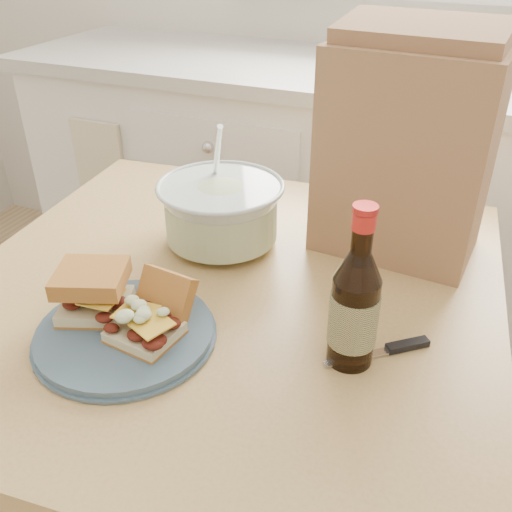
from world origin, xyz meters
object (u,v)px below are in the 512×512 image
at_px(beer_bottle, 354,307).
at_px(paper_bag, 405,154).
at_px(plate, 125,333).
at_px(coleslaw_bowl, 221,214).
at_px(dining_table, 226,336).

height_order(beer_bottle, paper_bag, paper_bag).
bearing_deg(beer_bottle, plate, -142.34).
relative_size(coleslaw_bowl, paper_bag, 0.64).
relative_size(plate, beer_bottle, 1.08).
height_order(coleslaw_bowl, beer_bottle, beer_bottle).
bearing_deg(plate, beer_bottle, 14.81).
relative_size(coleslaw_bowl, beer_bottle, 0.97).
distance_m(dining_table, paper_bag, 0.46).
relative_size(dining_table, paper_bag, 2.70).
distance_m(dining_table, beer_bottle, 0.34).
bearing_deg(dining_table, coleslaw_bowl, 111.99).
xyz_separation_m(coleslaw_bowl, beer_bottle, (0.32, -0.23, 0.03)).
xyz_separation_m(dining_table, paper_bag, (0.24, 0.25, 0.30)).
height_order(plate, beer_bottle, beer_bottle).
height_order(plate, paper_bag, paper_bag).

